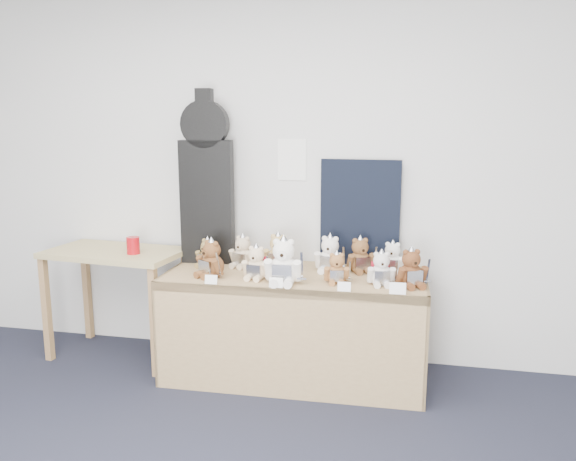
% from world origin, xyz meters
% --- Properties ---
extents(room_shell, '(6.00, 6.00, 6.00)m').
position_xyz_m(room_shell, '(0.26, 2.49, 1.49)').
color(room_shell, white).
rests_on(room_shell, floor).
extents(display_table, '(1.79, 0.78, 0.74)m').
position_xyz_m(display_table, '(0.36, 2.04, 0.58)').
color(display_table, '#94734B').
rests_on(display_table, floor).
extents(side_table, '(1.04, 0.65, 0.82)m').
position_xyz_m(side_table, '(-1.01, 2.16, 0.70)').
color(side_table, '#968450').
rests_on(side_table, floor).
extents(guitar_case, '(0.39, 0.14, 1.25)m').
position_xyz_m(guitar_case, '(-0.33, 2.30, 1.35)').
color(guitar_case, black).
rests_on(guitar_case, display_table).
extents(navy_board, '(0.57, 0.07, 0.76)m').
position_xyz_m(navy_board, '(0.76, 2.45, 1.12)').
color(navy_board, black).
rests_on(navy_board, display_table).
extents(red_cup, '(0.09, 0.09, 0.12)m').
position_xyz_m(red_cup, '(-0.82, 2.09, 0.89)').
color(red_cup, '#A90B12').
rests_on(red_cup, side_table).
extents(teddy_front_far_left, '(0.23, 0.23, 0.28)m').
position_xyz_m(teddy_front_far_left, '(-0.17, 1.92, 0.85)').
color(teddy_front_far_left, brown).
rests_on(teddy_front_far_left, display_table).
extents(teddy_front_left, '(0.21, 0.18, 0.25)m').
position_xyz_m(teddy_front_left, '(0.13, 1.94, 0.84)').
color(teddy_front_left, beige).
rests_on(teddy_front_left, display_table).
extents(teddy_front_centre, '(0.27, 0.22, 0.33)m').
position_xyz_m(teddy_front_centre, '(0.33, 1.86, 0.87)').
color(teddy_front_centre, white).
rests_on(teddy_front_centre, display_table).
extents(teddy_front_right, '(0.19, 0.16, 0.23)m').
position_xyz_m(teddy_front_right, '(0.67, 1.95, 0.83)').
color(teddy_front_right, '#926137').
rests_on(teddy_front_right, display_table).
extents(teddy_front_far_right, '(0.21, 0.18, 0.25)m').
position_xyz_m(teddy_front_far_right, '(0.95, 1.96, 0.84)').
color(teddy_front_far_right, silver).
rests_on(teddy_front_far_right, display_table).
extents(teddy_front_end, '(0.23, 0.22, 0.27)m').
position_xyz_m(teddy_front_end, '(1.13, 1.96, 0.85)').
color(teddy_front_end, brown).
rests_on(teddy_front_end, display_table).
extents(teddy_back_left, '(0.21, 0.20, 0.26)m').
position_xyz_m(teddy_back_left, '(-0.04, 2.21, 0.84)').
color(teddy_back_left, '#C7B091').
rests_on(teddy_back_left, display_table).
extents(teddy_back_centre_left, '(0.23, 0.21, 0.28)m').
position_xyz_m(teddy_back_centre_left, '(0.21, 2.23, 0.85)').
color(teddy_back_centre_left, tan).
rests_on(teddy_back_centre_left, display_table).
extents(teddy_back_centre_right, '(0.23, 0.19, 0.29)m').
position_xyz_m(teddy_back_centre_right, '(0.58, 2.22, 0.85)').
color(teddy_back_centre_right, white).
rests_on(teddy_back_centre_right, display_table).
extents(teddy_back_right, '(0.23, 0.22, 0.27)m').
position_xyz_m(teddy_back_right, '(0.79, 2.25, 0.85)').
color(teddy_back_right, brown).
rests_on(teddy_back_right, display_table).
extents(teddy_back_end, '(0.20, 0.17, 0.25)m').
position_xyz_m(teddy_back_end, '(1.01, 2.27, 0.83)').
color(teddy_back_end, white).
rests_on(teddy_back_end, display_table).
extents(teddy_back_far_left, '(0.19, 0.18, 0.23)m').
position_xyz_m(teddy_back_far_left, '(-0.29, 2.17, 0.83)').
color(teddy_back_far_left, olive).
rests_on(teddy_back_far_left, display_table).
extents(entry_card_a, '(0.08, 0.02, 0.06)m').
position_xyz_m(entry_card_a, '(-0.11, 1.74, 0.77)').
color(entry_card_a, white).
rests_on(entry_card_a, display_table).
extents(entry_card_b, '(0.09, 0.02, 0.06)m').
position_xyz_m(entry_card_b, '(0.31, 1.75, 0.77)').
color(entry_card_b, white).
rests_on(entry_card_b, display_table).
extents(entry_card_c, '(0.08, 0.02, 0.06)m').
position_xyz_m(entry_card_c, '(0.74, 1.76, 0.77)').
color(entry_card_c, white).
rests_on(entry_card_c, display_table).
extents(entry_card_d, '(0.10, 0.02, 0.07)m').
position_xyz_m(entry_card_d, '(1.06, 1.77, 0.78)').
color(entry_card_d, white).
rests_on(entry_card_d, display_table).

